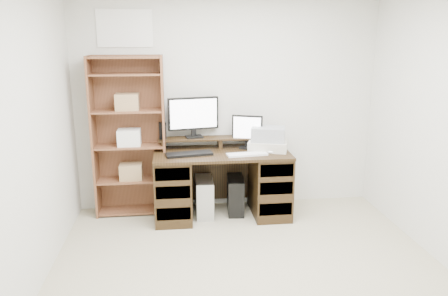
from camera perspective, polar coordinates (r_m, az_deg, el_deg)
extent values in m
cube|color=silver|center=(5.12, 0.43, 6.01)|extent=(3.50, 0.02, 2.50)
cube|color=silver|center=(3.31, -26.55, -0.35)|extent=(0.02, 4.00, 2.50)
cube|color=white|center=(5.03, -12.85, 15.00)|extent=(0.60, 0.01, 0.40)
cube|color=black|center=(4.84, -0.27, -0.72)|extent=(1.50, 0.70, 0.03)
cube|color=black|center=(4.93, -6.66, -5.12)|extent=(0.40, 0.66, 0.72)
cube|color=black|center=(5.04, 5.98, -4.64)|extent=(0.40, 0.66, 0.72)
cube|color=black|center=(5.26, -0.68, -3.28)|extent=(1.48, 0.02, 0.65)
cube|color=black|center=(4.69, -6.59, -8.53)|extent=(0.36, 0.01, 0.14)
cube|color=black|center=(4.60, -6.67, -5.78)|extent=(0.36, 0.01, 0.14)
cube|color=black|center=(4.53, -6.75, -3.41)|extent=(0.36, 0.01, 0.14)
cube|color=black|center=(4.81, 6.76, -7.93)|extent=(0.36, 0.01, 0.14)
cube|color=black|center=(4.72, 6.85, -5.24)|extent=(0.36, 0.01, 0.14)
cube|color=black|center=(4.66, 6.92, -2.93)|extent=(0.36, 0.01, 0.14)
cube|color=black|center=(5.01, -7.96, 0.44)|extent=(0.04, 0.20, 0.10)
cube|color=black|center=(5.04, -0.55, 0.65)|extent=(0.04, 0.20, 0.10)
cube|color=black|center=(5.14, 6.67, 0.85)|extent=(0.04, 0.20, 0.10)
cube|color=black|center=(5.02, -0.55, 1.31)|extent=(1.40, 0.22, 0.02)
cube|color=black|center=(5.01, -3.92, 1.47)|extent=(0.21, 0.18, 0.02)
cube|color=black|center=(5.02, -3.99, 2.21)|extent=(0.06, 0.04, 0.11)
cube|color=black|center=(4.98, -4.03, 4.52)|extent=(0.58, 0.14, 0.37)
cube|color=white|center=(4.96, -3.97, 4.48)|extent=(0.53, 0.10, 0.33)
cube|color=black|center=(5.00, 2.98, 0.02)|extent=(0.20, 0.18, 0.01)
cube|color=black|center=(5.00, 3.02, 0.66)|extent=(0.05, 0.04, 0.09)
cube|color=black|center=(4.97, 3.05, 2.56)|extent=(0.34, 0.15, 0.30)
cube|color=white|center=(4.95, 3.01, 2.52)|extent=(0.29, 0.11, 0.27)
cube|color=black|center=(4.97, -8.03, 2.28)|extent=(0.09, 0.09, 0.19)
cube|color=black|center=(4.72, -4.58, -0.80)|extent=(0.52, 0.25, 0.03)
cube|color=white|center=(4.72, 3.03, -0.83)|extent=(0.45, 0.18, 0.02)
ellipsoid|color=white|center=(4.81, 6.19, -0.48)|extent=(0.10, 0.08, 0.04)
cube|color=beige|center=(4.94, 5.76, 0.33)|extent=(0.50, 0.43, 0.11)
cube|color=gray|center=(4.91, 5.80, 1.82)|extent=(0.42, 0.35, 0.16)
cube|color=#B6B8BD|center=(5.03, -2.58, -6.39)|extent=(0.20, 0.43, 0.43)
cube|color=black|center=(5.10, 1.50, -6.13)|extent=(0.21, 0.43, 0.42)
cube|color=#19FF33|center=(4.88, 1.66, -6.00)|extent=(0.01, 0.00, 0.01)
cube|color=brown|center=(5.05, -16.66, 1.22)|extent=(0.02, 0.30, 1.80)
cube|color=brown|center=(4.97, -7.82, 1.50)|extent=(0.02, 0.30, 1.80)
cube|color=brown|center=(5.13, -12.13, 1.73)|extent=(0.80, 0.01, 1.80)
cube|color=brown|center=(5.26, -11.76, -7.90)|extent=(0.75, 0.28, 0.02)
cube|color=brown|center=(5.13, -11.97, -4.08)|extent=(0.75, 0.28, 0.02)
cube|color=brown|center=(5.02, -12.21, 0.25)|extent=(0.75, 0.28, 0.02)
cube|color=brown|center=(4.93, -12.46, 4.76)|extent=(0.75, 0.28, 0.02)
cube|color=brown|center=(4.88, -12.72, 9.38)|extent=(0.75, 0.28, 0.02)
cube|color=brown|center=(4.87, -12.84, 11.49)|extent=(0.75, 0.28, 0.02)
cube|color=#A07F54|center=(5.10, -12.03, -3.01)|extent=(0.25, 0.20, 0.18)
cube|color=white|center=(4.99, -12.27, 1.37)|extent=(0.25, 0.20, 0.18)
cube|color=#A07F54|center=(4.92, -12.53, 5.91)|extent=(0.25, 0.20, 0.18)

